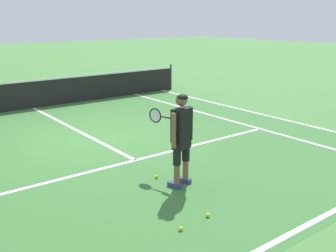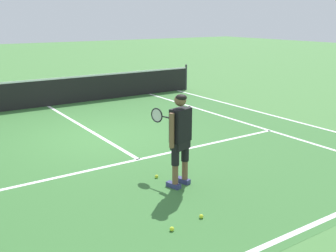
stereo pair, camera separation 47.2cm
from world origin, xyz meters
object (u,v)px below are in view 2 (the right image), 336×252
Objects in this scene: tennis_ball_near_feet at (157,176)px; tennis_ball_mid_court at (201,216)px; tennis_player at (179,134)px; tennis_ball_by_baseline at (172,229)px.

tennis_ball_near_feet is 1.00× the size of tennis_ball_mid_court.
tennis_ball_mid_court is (-0.26, -1.72, 0.00)m from tennis_ball_near_feet.
tennis_player reaches higher than tennis_ball_mid_court.
tennis_ball_by_baseline is (-1.02, -1.27, -0.96)m from tennis_player.
tennis_player reaches higher than tennis_ball_near_feet.
tennis_ball_near_feet is 1.00× the size of tennis_ball_by_baseline.
tennis_player is at bearing -71.41° from tennis_ball_near_feet.
tennis_ball_by_baseline is at bearing -115.45° from tennis_ball_near_feet.
tennis_player is 1.88m from tennis_ball_by_baseline.
tennis_ball_by_baseline is 0.59m from tennis_ball_mid_court.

